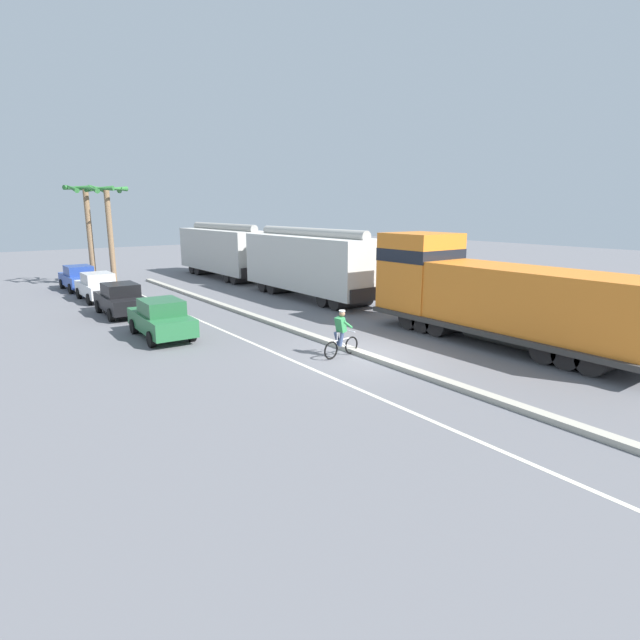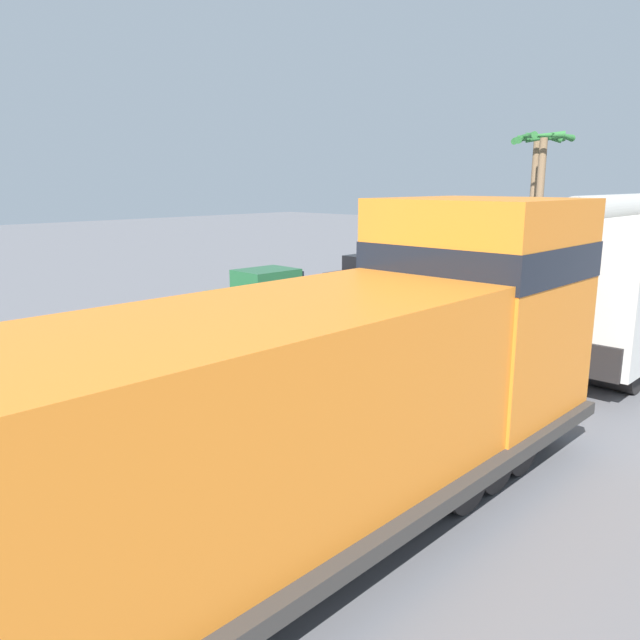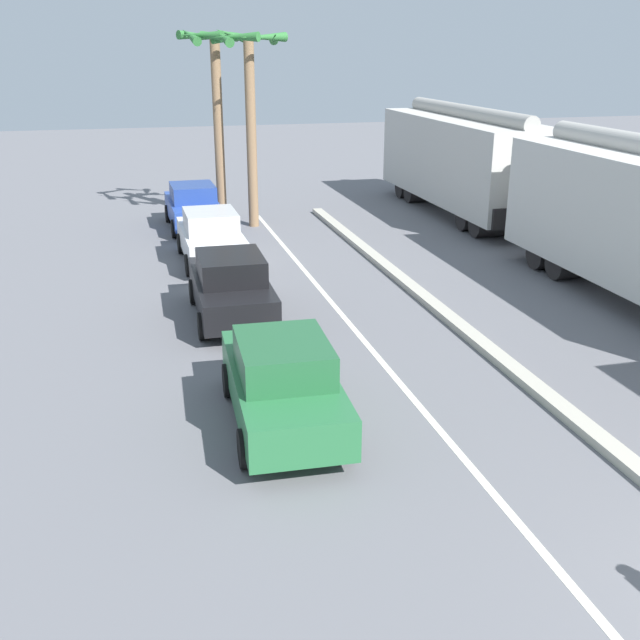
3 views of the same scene
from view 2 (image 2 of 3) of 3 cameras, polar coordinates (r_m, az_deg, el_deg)
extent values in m
plane|color=slate|center=(13.38, -12.14, -7.21)|extent=(120.00, 120.00, 0.00)
cube|color=#B2AD9E|center=(17.26, 4.50, -2.21)|extent=(0.36, 36.00, 0.16)
cube|color=silver|center=(18.84, -1.16, -1.16)|extent=(0.14, 36.00, 0.01)
cube|color=orange|center=(6.99, -7.23, -8.98)|extent=(2.70, 9.86, 2.40)
cube|color=orange|center=(10.59, 14.14, 1.23)|extent=(2.80, 2.80, 3.50)
cube|color=black|center=(10.47, 14.37, 5.46)|extent=(2.83, 2.83, 0.56)
cube|color=#383533|center=(7.85, -3.46, -16.04)|extent=(3.10, 11.60, 0.20)
cylinder|color=#4C4947|center=(7.93, -3.44, -16.99)|extent=(1.10, 3.00, 1.10)
cylinder|color=black|center=(10.79, 12.49, -9.29)|extent=(2.40, 1.00, 1.00)
cylinder|color=black|center=(10.16, 10.09, -10.59)|extent=(2.40, 1.00, 1.00)
cylinder|color=black|center=(9.55, 7.36, -12.03)|extent=(2.40, 1.00, 1.00)
cylinder|color=black|center=(6.83, -19.68, -23.64)|extent=(2.40, 1.00, 1.00)
cube|color=black|center=(13.86, 20.73, -2.95)|extent=(2.61, 0.10, 0.70)
cylinder|color=black|center=(16.33, 24.19, -2.81)|extent=(2.46, 0.90, 0.90)
cylinder|color=black|center=(15.32, 22.78, -3.64)|extent=(2.46, 0.90, 0.90)
cube|color=#286B3D|center=(21.07, -4.59, 2.12)|extent=(1.86, 4.26, 0.70)
cube|color=#225B34|center=(20.87, -4.94, 3.82)|extent=(1.57, 1.96, 0.60)
cube|color=#1E232D|center=(21.51, -2.87, 3.98)|extent=(1.43, 0.18, 0.51)
cylinder|color=black|center=(22.56, -3.33, 1.93)|extent=(0.24, 0.65, 0.64)
cylinder|color=black|center=(21.39, -0.51, 1.36)|extent=(0.24, 0.65, 0.64)
cylinder|color=black|center=(20.99, -8.72, 1.00)|extent=(0.24, 0.65, 0.64)
cylinder|color=black|center=(19.72, -6.00, 0.34)|extent=(0.24, 0.65, 0.64)
cube|color=black|center=(25.21, 4.96, 3.82)|extent=(1.76, 4.23, 0.70)
cube|color=black|center=(25.00, 4.77, 5.26)|extent=(1.53, 1.92, 0.60)
cube|color=#1E232D|center=(25.78, 6.20, 5.33)|extent=(1.43, 0.14, 0.51)
cylinder|color=black|center=(26.76, 5.40, 3.56)|extent=(0.23, 0.64, 0.64)
cylinder|color=black|center=(25.78, 8.18, 3.15)|extent=(0.23, 0.64, 0.64)
cylinder|color=black|center=(24.82, 1.58, 2.91)|extent=(0.23, 0.64, 0.64)
cylinder|color=black|center=(23.77, 4.43, 2.45)|extent=(0.23, 0.64, 0.64)
cube|color=silver|center=(29.32, 11.52, 4.83)|extent=(1.74, 4.22, 0.70)
cube|color=beige|center=(29.11, 11.41, 6.08)|extent=(1.52, 1.91, 0.60)
cube|color=#1E232D|center=(29.97, 12.43, 6.11)|extent=(1.43, 0.13, 0.51)
cylinder|color=black|center=(30.88, 11.49, 4.56)|extent=(0.23, 0.64, 0.64)
cylinder|color=black|center=(30.07, 14.11, 4.22)|extent=(0.23, 0.64, 0.64)
cylinder|color=black|center=(28.72, 8.74, 4.08)|extent=(0.23, 0.64, 0.64)
cylinder|color=black|center=(27.85, 11.48, 3.71)|extent=(0.23, 0.64, 0.64)
cube|color=#28479E|center=(33.47, 15.80, 5.54)|extent=(1.79, 4.23, 0.70)
cube|color=navy|center=(33.27, 15.75, 6.63)|extent=(1.54, 1.93, 0.60)
cube|color=#1E232D|center=(34.16, 16.51, 6.64)|extent=(1.43, 0.15, 0.51)
cylinder|color=black|center=(35.02, 15.56, 5.26)|extent=(0.23, 0.64, 0.64)
cylinder|color=black|center=(34.33, 17.96, 4.98)|extent=(0.23, 0.64, 0.64)
cylinder|color=black|center=(32.74, 13.46, 4.90)|extent=(0.23, 0.64, 0.64)
cylinder|color=black|center=(31.99, 15.99, 4.59)|extent=(0.23, 0.64, 0.64)
torus|color=black|center=(13.53, -11.81, -5.51)|extent=(0.66, 0.13, 0.66)
torus|color=black|center=(14.31, -14.58, -4.65)|extent=(0.66, 0.13, 0.66)
cylinder|color=silver|center=(13.83, -13.30, -3.88)|extent=(0.79, 0.14, 0.05)
cylinder|color=silver|center=(13.81, -13.00, -4.67)|extent=(0.48, 0.10, 0.36)
cylinder|color=silver|center=(13.96, -13.90, -3.13)|extent=(0.04, 0.04, 0.30)
cylinder|color=silver|center=(13.43, -12.14, -3.20)|extent=(0.09, 0.48, 0.04)
cylinder|color=#38476B|center=(13.97, -13.30, -3.51)|extent=(0.32, 0.17, 0.52)
cylinder|color=#38476B|center=(13.85, -13.94, -3.68)|extent=(0.28, 0.17, 0.52)
cube|color=#338C4C|center=(13.72, -13.55, -1.56)|extent=(0.36, 0.37, 0.57)
sphere|color=#9E7051|center=(13.58, -13.45, -0.01)|extent=(0.22, 0.22, 0.22)
cylinder|color=white|center=(13.56, -13.47, 0.41)|extent=(0.22, 0.22, 0.05)
cylinder|color=#338C4C|center=(13.67, -12.50, -1.56)|extent=(0.47, 0.14, 0.36)
cylinder|color=#338C4C|center=(13.47, -13.54, -1.82)|extent=(0.47, 0.14, 0.36)
cylinder|color=#846647|center=(32.14, 19.37, 9.65)|extent=(0.36, 0.36, 6.49)
cone|color=#2D7033|center=(31.69, 21.21, 15.46)|extent=(0.60, 1.85, 0.50)
cone|color=#2D7033|center=(32.80, 20.98, 15.35)|extent=(1.80, 0.98, 0.40)
cone|color=#2D7033|center=(33.08, 19.90, 15.40)|extent=(1.81, 0.95, 0.44)
cone|color=#2D7033|center=(32.46, 18.23, 15.58)|extent=(0.56, 1.85, 0.67)
cone|color=#2D7033|center=(31.80, 18.30, 15.66)|extent=(1.60, 1.39, 0.33)
cone|color=#2D7033|center=(31.28, 19.82, 15.61)|extent=(1.77, 1.04, 0.35)
cylinder|color=#846647|center=(33.84, 18.87, 9.86)|extent=(0.36, 0.36, 6.56)
cone|color=#2D7033|center=(33.51, 20.72, 15.42)|extent=(0.34, 1.81, 0.40)
cone|color=#2D7033|center=(34.42, 20.54, 15.34)|extent=(1.73, 1.16, 0.35)
cone|color=#2D7033|center=(34.78, 19.14, 15.40)|extent=(1.72, 1.19, 0.37)
cone|color=#2D7033|center=(34.11, 17.76, 15.56)|extent=(0.67, 1.85, 0.73)
cone|color=#2D7033|center=(33.52, 17.84, 15.62)|extent=(1.59, 1.40, 0.35)
cone|color=#2D7033|center=(33.02, 19.71, 15.55)|extent=(1.60, 1.42, 0.67)
camera|label=1|loc=(23.13, -63.34, 7.71)|focal=28.00mm
camera|label=3|loc=(18.02, -40.62, 15.26)|focal=42.00mm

